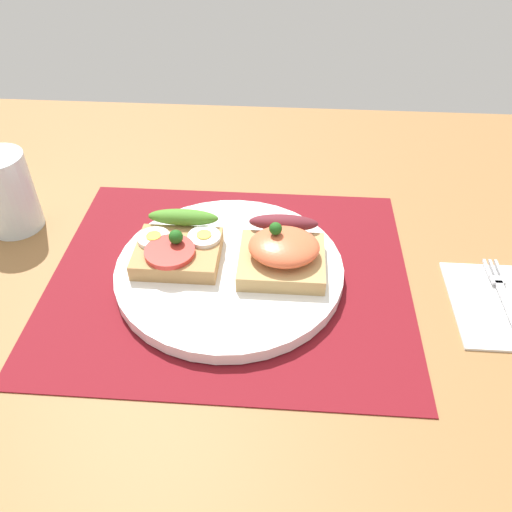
{
  "coord_description": "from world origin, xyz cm",
  "views": [
    {
      "loc": [
        6.07,
        -43.37,
        40.59
      ],
      "look_at": [
        3.0,
        0.0,
        3.26
      ],
      "focal_mm": 36.56,
      "sensor_mm": 36.0,
      "label": 1
    }
  ],
  "objects": [
    {
      "name": "napkin",
      "position": [
        30.3,
        -2.61,
        0.3
      ],
      "size": [
        11.96,
        12.84,
        0.6
      ],
      "primitive_type": "cube",
      "color": "white",
      "rests_on": "ground_plane"
    },
    {
      "name": "plate",
      "position": [
        0.0,
        0.0,
        1.03
      ],
      "size": [
        25.62,
        25.62,
        1.46
      ],
      "primitive_type": "cylinder",
      "color": "white",
      "rests_on": "placemat"
    },
    {
      "name": "ground_plane",
      "position": [
        0.0,
        0.0,
        -1.6
      ],
      "size": [
        120.0,
        90.0,
        3.2
      ],
      "primitive_type": "cube",
      "color": "olive"
    },
    {
      "name": "drinking_glass",
      "position": [
        -28.17,
        7.68,
        5.01
      ],
      "size": [
        6.62,
        6.62,
        10.02
      ],
      "primitive_type": "cylinder",
      "color": "silver",
      "rests_on": "ground_plane"
    },
    {
      "name": "fork",
      "position": [
        29.97,
        -2.36,
        0.76
      ],
      "size": [
        1.62,
        13.89,
        0.32
      ],
      "color": "#B7B7BC",
      "rests_on": "napkin"
    },
    {
      "name": "placemat",
      "position": [
        0.0,
        0.0,
        0.15
      ],
      "size": [
        40.51,
        34.09,
        0.3
      ],
      "primitive_type": "cube",
      "color": "maroon",
      "rests_on": "ground_plane"
    },
    {
      "name": "sandwich_egg_tomato",
      "position": [
        -5.9,
        1.17,
        3.23
      ],
      "size": [
        9.38,
        9.45,
        4.09
      ],
      "color": "#B2844F",
      "rests_on": "plate"
    },
    {
      "name": "sandwich_salmon",
      "position": [
        5.91,
        0.56,
        3.77
      ],
      "size": [
        9.4,
        9.96,
        5.63
      ],
      "color": "tan",
      "rests_on": "plate"
    }
  ]
}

